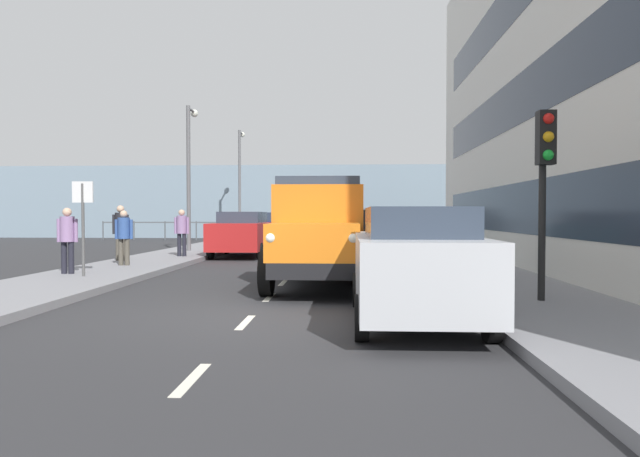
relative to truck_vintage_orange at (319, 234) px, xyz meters
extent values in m
plane|color=#2D2D30|center=(0.89, -5.54, -1.18)|extent=(80.00, 80.00, 0.00)
cube|color=gray|center=(-3.98, -5.54, -1.10)|extent=(2.78, 34.39, 0.15)
cube|color=gray|center=(5.75, -5.54, -1.10)|extent=(2.78, 34.39, 0.15)
cube|color=silver|center=(0.89, 6.85, -1.17)|extent=(0.12, 1.10, 0.01)
cube|color=silver|center=(0.89, 4.00, -1.17)|extent=(0.12, 1.10, 0.01)
cube|color=silver|center=(0.89, 1.47, -1.17)|extent=(0.12, 1.10, 0.01)
cube|color=silver|center=(0.89, -0.81, -1.17)|extent=(0.12, 1.10, 0.01)
cube|color=silver|center=(0.89, -3.75, -1.17)|extent=(0.12, 1.10, 0.01)
cube|color=silver|center=(0.89, -6.70, -1.17)|extent=(0.12, 1.10, 0.01)
cube|color=silver|center=(0.89, -9.09, -1.17)|extent=(0.12, 1.10, 0.01)
cube|color=silver|center=(0.89, -11.81, -1.17)|extent=(0.12, 1.10, 0.01)
cube|color=silver|center=(0.89, -14.48, -1.17)|extent=(0.12, 1.10, 0.01)
cube|color=silver|center=(0.89, -16.87, -1.17)|extent=(0.12, 1.10, 0.01)
cube|color=silver|center=(0.89, -19.77, -1.17)|extent=(0.12, 1.10, 0.01)
cube|color=#2D3847|center=(-5.39, -2.31, 0.62)|extent=(0.08, 21.21, 1.40)
cube|color=#2D3847|center=(-5.39, -2.31, 3.62)|extent=(0.08, 21.21, 1.40)
cube|color=gray|center=(0.89, -25.74, 1.32)|extent=(80.00, 0.80, 5.00)
cylinder|color=#4C5156|center=(-13.11, -22.14, -0.58)|extent=(0.08, 0.08, 1.20)
cylinder|color=#4C5156|center=(-11.11, -22.14, -0.58)|extent=(0.08, 0.08, 1.20)
cylinder|color=#4C5156|center=(-9.11, -22.14, -0.58)|extent=(0.08, 0.08, 1.20)
cylinder|color=#4C5156|center=(-7.11, -22.14, -0.58)|extent=(0.08, 0.08, 1.20)
cylinder|color=#4C5156|center=(-5.11, -22.14, -0.58)|extent=(0.08, 0.08, 1.20)
cylinder|color=#4C5156|center=(-3.11, -22.14, -0.58)|extent=(0.08, 0.08, 1.20)
cylinder|color=#4C5156|center=(-1.11, -22.14, -0.58)|extent=(0.08, 0.08, 1.20)
cylinder|color=#4C5156|center=(0.89, -22.14, -0.58)|extent=(0.08, 0.08, 1.20)
cylinder|color=#4C5156|center=(2.89, -22.14, -0.58)|extent=(0.08, 0.08, 1.20)
cylinder|color=#4C5156|center=(4.89, -22.14, -0.58)|extent=(0.08, 0.08, 1.20)
cylinder|color=#4C5156|center=(6.89, -22.14, -0.58)|extent=(0.08, 0.08, 1.20)
cylinder|color=#4C5156|center=(8.89, -22.14, -0.58)|extent=(0.08, 0.08, 1.20)
cylinder|color=#4C5156|center=(10.89, -22.14, -0.58)|extent=(0.08, 0.08, 1.20)
cylinder|color=#4C5156|center=(12.89, -22.14, -0.58)|extent=(0.08, 0.08, 1.20)
cylinder|color=#4C5156|center=(14.89, -22.14, -0.58)|extent=(0.08, 0.08, 1.20)
cube|color=#4C5156|center=(0.89, -22.14, -0.06)|extent=(28.00, 0.08, 0.08)
cube|color=black|center=(0.00, -0.38, -0.58)|extent=(1.64, 5.60, 0.30)
cube|color=orange|center=(0.00, 1.47, -0.08)|extent=(1.72, 1.90, 0.70)
cube|color=silver|center=(0.00, 2.36, -0.11)|extent=(1.16, 0.08, 0.56)
sphere|color=white|center=(-0.73, 2.36, 0.02)|extent=(0.20, 0.20, 0.20)
sphere|color=white|center=(0.74, 2.36, 0.02)|extent=(0.20, 0.20, 0.20)
cube|color=orange|center=(0.00, -0.04, 0.50)|extent=(1.93, 1.34, 1.15)
cube|color=#2D3847|center=(0.00, -0.04, 0.97)|extent=(1.78, 1.23, 0.56)
cube|color=#2D2319|center=(0.00, -1.72, -0.35)|extent=(2.10, 2.80, 0.16)
cube|color=black|center=(-1.01, -1.72, -0.03)|extent=(0.08, 2.80, 0.56)
cube|color=black|center=(1.01, -1.72, -0.03)|extent=(0.08, 2.80, 0.56)
cylinder|color=black|center=(-0.97, 1.30, -0.73)|extent=(0.24, 0.90, 0.90)
cylinder|color=black|center=(0.97, 1.30, -0.73)|extent=(0.24, 0.90, 0.90)
cylinder|color=black|center=(-0.97, -1.92, -0.73)|extent=(0.24, 0.90, 0.90)
cylinder|color=black|center=(0.97, -1.92, -0.73)|extent=(0.24, 0.90, 0.90)
cube|color=#B7BABF|center=(-1.64, 3.83, -0.38)|extent=(1.72, 4.20, 1.00)
cube|color=#2D3847|center=(-1.64, 4.03, 0.33)|extent=(1.41, 2.31, 0.42)
cylinder|color=black|center=(-0.82, 2.52, -0.88)|extent=(0.18, 0.60, 0.60)
cylinder|color=black|center=(-2.45, 2.52, -0.88)|extent=(0.18, 0.60, 0.60)
cylinder|color=black|center=(-0.82, 5.13, -0.88)|extent=(0.18, 0.60, 0.60)
cylinder|color=black|center=(-2.45, 5.13, -0.88)|extent=(0.18, 0.60, 0.60)
cube|color=black|center=(-1.64, -1.37, -0.38)|extent=(1.72, 3.96, 1.00)
cube|color=#2D3847|center=(-1.64, -1.17, 0.33)|extent=(1.41, 2.18, 0.42)
cylinder|color=black|center=(-0.82, -2.60, -0.88)|extent=(0.18, 0.60, 0.60)
cylinder|color=black|center=(-2.45, -2.60, -0.88)|extent=(0.18, 0.60, 0.60)
cylinder|color=black|center=(-0.82, -0.14, -0.88)|extent=(0.18, 0.60, 0.60)
cylinder|color=black|center=(-2.45, -0.14, -0.88)|extent=(0.18, 0.60, 0.60)
cube|color=#1E6670|center=(-1.64, -6.87, -0.38)|extent=(1.82, 4.09, 1.00)
cube|color=#2D3847|center=(-1.64, -6.67, 0.33)|extent=(1.49, 2.25, 0.42)
cylinder|color=black|center=(-0.77, -8.14, -0.88)|extent=(0.18, 0.60, 0.60)
cylinder|color=black|center=(-2.50, -8.14, -0.88)|extent=(0.18, 0.60, 0.60)
cylinder|color=black|center=(-0.77, -5.60, -0.88)|extent=(0.18, 0.60, 0.60)
cylinder|color=black|center=(-2.50, -5.60, -0.88)|extent=(0.18, 0.60, 0.60)
cube|color=#B21E1E|center=(3.41, -8.84, -0.38)|extent=(1.89, 4.25, 1.00)
cube|color=#2D3847|center=(3.41, -9.04, 0.33)|extent=(1.55, 2.34, 0.42)
cylinder|color=black|center=(2.52, -7.52, -0.88)|extent=(0.18, 0.60, 0.60)
cylinder|color=black|center=(4.31, -7.52, -0.88)|extent=(0.18, 0.60, 0.60)
cylinder|color=black|center=(2.52, -10.16, -0.88)|extent=(0.18, 0.60, 0.60)
cylinder|color=black|center=(4.31, -10.16, -0.88)|extent=(0.18, 0.60, 0.60)
cube|color=navy|center=(3.41, -15.27, -0.38)|extent=(1.88, 4.60, 1.00)
cube|color=#2D3847|center=(3.41, -15.47, 0.33)|extent=(1.54, 2.53, 0.42)
cylinder|color=black|center=(2.52, -13.85, -0.88)|extent=(0.18, 0.60, 0.60)
cylinder|color=black|center=(4.31, -13.85, -0.88)|extent=(0.18, 0.60, 0.60)
cylinder|color=black|center=(2.52, -16.70, -0.88)|extent=(0.18, 0.60, 0.60)
cylinder|color=black|center=(4.31, -16.70, -0.88)|extent=(0.18, 0.60, 0.60)
cube|color=white|center=(3.41, -21.31, -0.38)|extent=(1.89, 4.61, 1.00)
cube|color=#2D3847|center=(3.41, -21.51, 0.33)|extent=(1.55, 2.53, 0.42)
cylinder|color=black|center=(2.52, -19.88, -0.88)|extent=(0.18, 0.60, 0.60)
cylinder|color=black|center=(4.31, -19.88, -0.88)|extent=(0.18, 0.60, 0.60)
cylinder|color=black|center=(2.52, -22.73, -0.88)|extent=(0.18, 0.60, 0.60)
cylinder|color=black|center=(4.31, -22.73, -0.88)|extent=(0.18, 0.60, 0.60)
cylinder|color=black|center=(6.21, -1.17, -0.63)|extent=(0.14, 0.14, 0.79)
cylinder|color=black|center=(6.39, -1.17, -0.63)|extent=(0.14, 0.14, 0.79)
cylinder|color=gray|center=(6.30, -1.17, 0.08)|extent=(0.34, 0.34, 0.63)
cylinder|color=gray|center=(6.08, -1.17, 0.05)|extent=(0.09, 0.09, 0.58)
cylinder|color=gray|center=(6.52, -1.17, 0.05)|extent=(0.09, 0.09, 0.58)
sphere|color=tan|center=(6.30, -1.17, 0.50)|extent=(0.21, 0.21, 0.21)
cylinder|color=#4C473D|center=(5.73, -3.46, -0.64)|extent=(0.14, 0.14, 0.77)
cylinder|color=#4C473D|center=(5.91, -3.46, -0.64)|extent=(0.14, 0.14, 0.77)
cylinder|color=#2D4C8C|center=(5.82, -3.46, 0.05)|extent=(0.34, 0.34, 0.61)
cylinder|color=#2D4C8C|center=(5.60, -3.46, 0.01)|extent=(0.09, 0.09, 0.56)
cylinder|color=#2D4C8C|center=(6.04, -3.46, 0.01)|extent=(0.09, 0.09, 0.56)
sphere|color=tan|center=(5.82, -3.46, 0.45)|extent=(0.21, 0.21, 0.21)
cylinder|color=#4C473D|center=(6.48, -5.03, -0.60)|extent=(0.14, 0.14, 0.85)
cylinder|color=#4C473D|center=(6.66, -5.03, -0.60)|extent=(0.14, 0.14, 0.85)
cylinder|color=black|center=(6.57, -5.03, 0.16)|extent=(0.34, 0.34, 0.67)
cylinder|color=black|center=(6.35, -5.03, 0.13)|extent=(0.09, 0.09, 0.62)
cylinder|color=black|center=(6.79, -5.03, 0.13)|extent=(0.09, 0.09, 0.62)
sphere|color=tan|center=(6.57, -5.03, 0.61)|extent=(0.23, 0.23, 0.23)
cylinder|color=black|center=(5.11, -7.00, -0.63)|extent=(0.14, 0.14, 0.80)
cylinder|color=black|center=(5.29, -7.00, -0.63)|extent=(0.14, 0.14, 0.80)
cylinder|color=gray|center=(5.20, -7.00, 0.08)|extent=(0.34, 0.34, 0.63)
cylinder|color=gray|center=(4.98, -7.00, 0.05)|extent=(0.09, 0.09, 0.58)
cylinder|color=gray|center=(5.42, -7.00, 0.05)|extent=(0.09, 0.09, 0.58)
sphere|color=tan|center=(5.20, -7.00, 0.51)|extent=(0.22, 0.22, 0.22)
cylinder|color=black|center=(-3.95, 2.57, 0.57)|extent=(0.12, 0.12, 3.20)
cube|color=black|center=(-3.95, 2.71, 1.72)|extent=(0.28, 0.24, 0.90)
sphere|color=red|center=(-3.95, 2.83, 2.02)|extent=(0.18, 0.18, 0.18)
sphere|color=orange|center=(-3.95, 2.83, 1.72)|extent=(0.18, 0.18, 0.18)
sphere|color=green|center=(-3.95, 2.83, 1.42)|extent=(0.18, 0.18, 0.18)
cylinder|color=#59595B|center=(5.83, -10.02, 1.91)|extent=(0.16, 0.16, 5.88)
cylinder|color=#59595B|center=(5.83, -10.47, 4.75)|extent=(0.10, 0.90, 0.10)
sphere|color=silver|center=(5.83, -10.92, 4.70)|extent=(0.32, 0.32, 0.32)
cylinder|color=#59595B|center=(5.86, -20.82, 2.24)|extent=(0.16, 0.16, 6.54)
cylinder|color=#59595B|center=(5.86, -21.27, 5.41)|extent=(0.10, 0.90, 0.10)
sphere|color=silver|center=(5.86, -21.72, 5.36)|extent=(0.32, 0.32, 0.32)
cylinder|color=#4C4C4C|center=(5.63, -0.63, 0.07)|extent=(0.07, 0.07, 2.20)
cube|color=silver|center=(5.63, -0.63, 0.97)|extent=(0.50, 0.04, 0.50)
camera|label=1|loc=(-0.64, 12.16, 0.44)|focal=31.03mm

